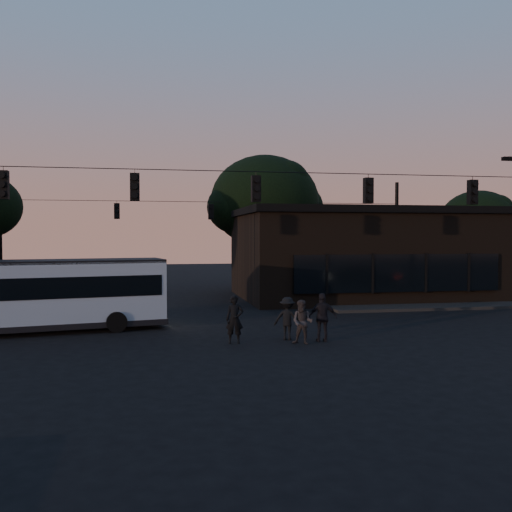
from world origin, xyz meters
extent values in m
plane|color=black|center=(0.00, 0.00, 0.00)|extent=(120.00, 120.00, 0.00)
cube|color=black|center=(12.00, 14.00, 0.07)|extent=(14.00, 10.00, 0.15)
cube|color=black|center=(9.00, 16.00, 2.50)|extent=(15.00, 10.00, 5.00)
cube|color=black|center=(9.00, 16.00, 5.20)|extent=(15.40, 10.40, 0.40)
cube|color=black|center=(9.00, 10.88, 1.80)|extent=(11.50, 0.18, 2.00)
cylinder|color=black|center=(4.00, 22.00, 2.00)|extent=(0.44, 0.44, 4.00)
ellipsoid|color=black|center=(4.00, 22.00, 6.20)|extent=(7.60, 7.60, 6.46)
cylinder|color=black|center=(18.00, 18.00, 1.50)|extent=(0.44, 0.44, 3.00)
ellipsoid|color=black|center=(18.00, 18.00, 4.65)|extent=(5.20, 5.20, 4.42)
cylinder|color=black|center=(0.00, 4.00, 6.20)|extent=(26.00, 0.03, 0.03)
cube|color=black|center=(-9.00, 4.00, 5.55)|extent=(0.34, 0.30, 1.00)
cube|color=black|center=(-4.50, 4.00, 5.55)|extent=(0.34, 0.30, 1.00)
cube|color=black|center=(0.00, 4.00, 5.55)|extent=(0.34, 0.30, 1.00)
cube|color=black|center=(4.50, 4.00, 5.55)|extent=(0.34, 0.30, 1.00)
cube|color=black|center=(9.00, 4.00, 5.55)|extent=(0.34, 0.30, 1.00)
cylinder|color=black|center=(-13.00, 20.00, 3.75)|extent=(0.24, 0.24, 7.50)
cylinder|color=black|center=(13.00, 20.00, 3.75)|extent=(0.24, 0.24, 7.50)
cylinder|color=black|center=(0.00, 20.00, 6.00)|extent=(26.00, 0.03, 0.03)
cube|color=black|center=(-6.00, 20.00, 5.35)|extent=(0.34, 0.30, 1.00)
cube|color=black|center=(0.00, 20.00, 5.35)|extent=(0.34, 0.30, 1.00)
cube|color=black|center=(6.00, 20.00, 5.35)|extent=(0.34, 0.30, 1.00)
cube|color=#8FA3B6|center=(-8.41, 5.96, 1.58)|extent=(10.18, 4.08, 2.35)
cube|color=black|center=(-8.41, 5.96, 1.81)|extent=(9.80, 4.05, 0.81)
cube|color=black|center=(-8.41, 5.96, 2.75)|extent=(10.18, 4.08, 0.14)
cube|color=black|center=(-8.41, 5.96, 0.32)|extent=(10.29, 4.16, 0.23)
cylinder|color=black|center=(-5.27, 5.41, 0.41)|extent=(0.84, 0.37, 0.81)
cylinder|color=black|center=(-5.69, 7.62, 0.41)|extent=(0.84, 0.37, 0.81)
imported|color=black|center=(-1.08, 2.33, 0.84)|extent=(0.68, 0.51, 1.69)
imported|color=#312C2C|center=(1.22, 1.75, 0.77)|extent=(0.94, 0.89, 1.54)
imported|color=black|center=(2.05, 2.06, 0.87)|extent=(1.05, 0.52, 1.74)
imported|color=black|center=(0.91, 2.68, 0.77)|extent=(1.14, 0.91, 1.55)
camera|label=1|loc=(-4.00, -17.29, 3.76)|focal=40.00mm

